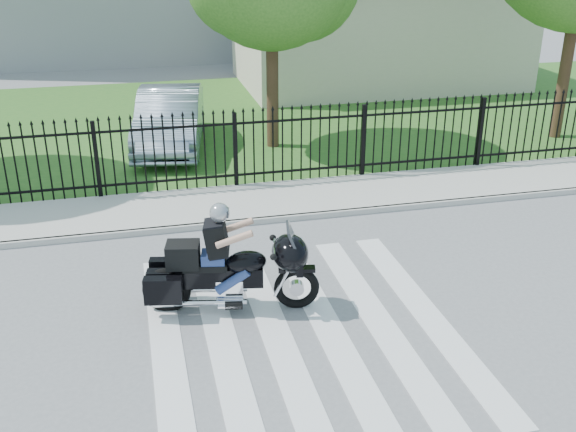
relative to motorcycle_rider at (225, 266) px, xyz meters
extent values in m
plane|color=slate|center=(0.99, -0.90, -0.75)|extent=(120.00, 120.00, 0.00)
cube|color=#ADAAA3|center=(0.99, 4.10, -0.69)|extent=(40.00, 2.00, 0.12)
cube|color=#ADAAA3|center=(0.99, 3.10, -0.69)|extent=(40.00, 0.12, 0.12)
cube|color=#2A5D20|center=(0.99, 11.10, -0.74)|extent=(40.00, 12.00, 0.02)
cube|color=black|center=(0.99, 5.10, -0.40)|extent=(26.00, 0.04, 0.05)
cube|color=black|center=(0.99, 5.10, 0.80)|extent=(26.00, 0.04, 0.05)
cylinder|color=#382316|center=(2.49, 8.10, 1.33)|extent=(0.32, 0.32, 4.16)
cylinder|color=#382316|center=(10.49, 7.10, 1.65)|extent=(0.32, 0.32, 4.80)
cube|color=beige|center=(7.99, 15.10, 1.00)|extent=(10.00, 6.00, 3.50)
torus|color=black|center=(1.08, -0.21, -0.41)|extent=(0.73, 0.27, 0.72)
torus|color=black|center=(-0.91, 0.18, -0.41)|extent=(0.77, 0.30, 0.76)
cube|color=black|center=(-0.10, 0.02, -0.18)|extent=(1.37, 0.51, 0.31)
ellipsoid|color=black|center=(0.31, -0.06, 0.06)|extent=(0.71, 0.53, 0.34)
cube|color=black|center=(-0.30, 0.06, 0.02)|extent=(0.73, 0.46, 0.10)
cube|color=silver|center=(0.06, -0.01, -0.35)|extent=(0.47, 0.39, 0.31)
ellipsoid|color=black|center=(0.98, -0.19, 0.21)|extent=(0.70, 0.84, 0.56)
cube|color=black|center=(-0.63, 0.12, 0.21)|extent=(0.57, 0.48, 0.37)
cube|color=navy|center=(-0.18, 0.03, 0.15)|extent=(0.41, 0.37, 0.19)
sphere|color=#9C9EA3|center=(-0.05, 0.01, 0.89)|extent=(0.30, 0.30, 0.30)
imported|color=#8C9DB0|center=(-0.20, 8.66, 0.04)|extent=(2.32, 4.87, 1.54)
camera|label=1|loc=(-1.19, -9.15, 4.82)|focal=42.00mm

